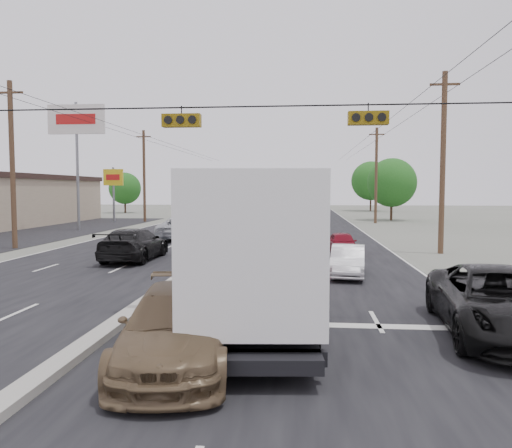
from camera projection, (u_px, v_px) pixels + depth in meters
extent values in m
plane|color=#606356|center=(132.00, 316.00, 14.08)|extent=(200.00, 200.00, 0.00)
cube|color=black|center=(248.00, 230.00, 43.88)|extent=(20.00, 160.00, 0.02)
cube|color=gray|center=(248.00, 229.00, 43.88)|extent=(0.50, 160.00, 0.20)
cube|color=black|center=(33.00, 233.00, 40.48)|extent=(10.00, 42.00, 0.02)
cylinder|color=#422D1E|center=(12.00, 166.00, 29.79)|extent=(0.30, 0.30, 10.00)
cube|color=#422D1E|center=(10.00, 92.00, 29.49)|extent=(1.60, 0.12, 0.12)
cylinder|color=#422D1E|center=(144.00, 176.00, 54.62)|extent=(0.30, 0.30, 10.00)
cube|color=#422D1E|center=(144.00, 137.00, 54.32)|extent=(1.60, 0.12, 0.12)
cylinder|color=#422D1E|center=(443.00, 164.00, 27.48)|extent=(0.30, 0.30, 10.00)
cube|color=#422D1E|center=(445.00, 84.00, 27.18)|extent=(1.60, 0.12, 0.12)
cylinder|color=#422D1E|center=(376.00, 176.00, 52.31)|extent=(0.30, 0.30, 10.00)
cube|color=#422D1E|center=(377.00, 134.00, 52.01)|extent=(1.60, 0.12, 0.12)
cylinder|color=black|center=(128.00, 108.00, 13.68)|extent=(25.00, 0.04, 0.04)
cube|color=#72590C|center=(182.00, 121.00, 13.57)|extent=(1.05, 0.30, 0.35)
cube|color=#72590C|center=(368.00, 118.00, 13.10)|extent=(1.05, 0.30, 0.35)
cylinder|color=slate|center=(77.00, 167.00, 42.85)|extent=(0.24, 0.24, 11.00)
cube|color=silver|center=(76.00, 119.00, 42.57)|extent=(5.00, 0.25, 2.50)
cylinder|color=slate|center=(114.00, 194.00, 55.08)|extent=(0.24, 0.24, 6.00)
cube|color=gold|center=(113.00, 177.00, 54.95)|extent=(2.20, 0.25, 1.80)
cylinder|color=#382619|center=(125.00, 206.00, 75.64)|extent=(0.28, 0.28, 2.16)
sphere|color=#1A5015|center=(125.00, 188.00, 75.45)|extent=(4.80, 4.80, 4.80)
cylinder|color=#382619|center=(391.00, 209.00, 57.31)|extent=(0.28, 0.28, 2.52)
sphere|color=#1A5015|center=(392.00, 183.00, 57.10)|extent=(5.60, 5.60, 5.60)
cylinder|color=#382619|center=(371.00, 202.00, 82.04)|extent=(0.28, 0.28, 2.88)
sphere|color=#1A5015|center=(371.00, 181.00, 81.79)|extent=(6.40, 6.40, 6.40)
cube|color=black|center=(253.00, 313.00, 12.46)|extent=(3.22, 7.98, 0.28)
cube|color=white|center=(253.00, 241.00, 11.44)|extent=(3.25, 5.78, 3.11)
cube|color=white|center=(254.00, 261.00, 15.23)|extent=(2.84, 2.34, 2.00)
cylinder|color=black|center=(215.00, 292.00, 15.02)|extent=(0.42, 1.03, 1.00)
cylinder|color=black|center=(293.00, 292.00, 15.01)|extent=(0.42, 1.03, 1.00)
cylinder|color=black|center=(194.00, 343.00, 10.03)|extent=(0.42, 1.03, 1.00)
cylinder|color=black|center=(310.00, 343.00, 10.02)|extent=(0.42, 1.03, 1.00)
imported|color=brown|center=(177.00, 327.00, 10.20)|extent=(2.84, 5.51, 1.53)
imported|color=#A80A1C|center=(252.00, 269.00, 18.07)|extent=(2.04, 4.38, 1.39)
imported|color=black|center=(501.00, 303.00, 12.06)|extent=(3.28, 6.21, 1.66)
imported|color=black|center=(264.00, 251.00, 23.69)|extent=(1.98, 3.88, 1.27)
imported|color=silver|center=(348.00, 261.00, 20.49)|extent=(1.78, 3.96, 1.26)
imported|color=maroon|center=(342.00, 243.00, 27.45)|extent=(1.58, 3.62, 1.22)
imported|color=black|center=(134.00, 244.00, 25.09)|extent=(2.33, 5.61, 1.62)
imported|color=#B3B7BB|center=(181.00, 228.00, 35.41)|extent=(3.04, 5.96, 1.61)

